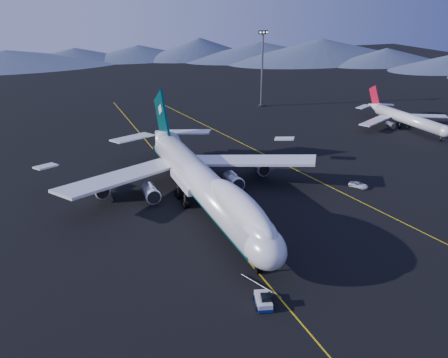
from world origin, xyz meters
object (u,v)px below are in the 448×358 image
object	(u,v)px
service_van	(358,185)
floodlight_mast	(262,69)
second_jet	(406,118)
boeing_747	(204,183)
pushback_tug	(263,301)

from	to	relation	value
service_van	floodlight_mast	xyz separation A→B (m)	(15.17, 84.33, 13.68)
second_jet	floodlight_mast	xyz separation A→B (m)	(-29.63, 46.71, 10.91)
boeing_747	floodlight_mast	size ratio (longest dim) A/B	2.57
pushback_tug	service_van	size ratio (longest dim) A/B	1.09
boeing_747	second_jet	world-z (taller)	boeing_747
second_jet	service_van	world-z (taller)	second_jet
pushback_tug	floodlight_mast	distance (m)	130.51
second_jet	floodlight_mast	size ratio (longest dim) A/B	1.39
boeing_747	second_jet	xyz separation A→B (m)	(81.86, 36.07, -2.42)
second_jet	floodlight_mast	bearing A→B (deg)	129.25
boeing_747	service_van	size ratio (longest dim) A/B	16.38
floodlight_mast	boeing_747	bearing A→B (deg)	-122.25
pushback_tug	boeing_747	bearing A→B (deg)	100.83
pushback_tug	floodlight_mast	bearing A→B (deg)	80.60
pushback_tug	second_jet	bearing A→B (deg)	55.60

